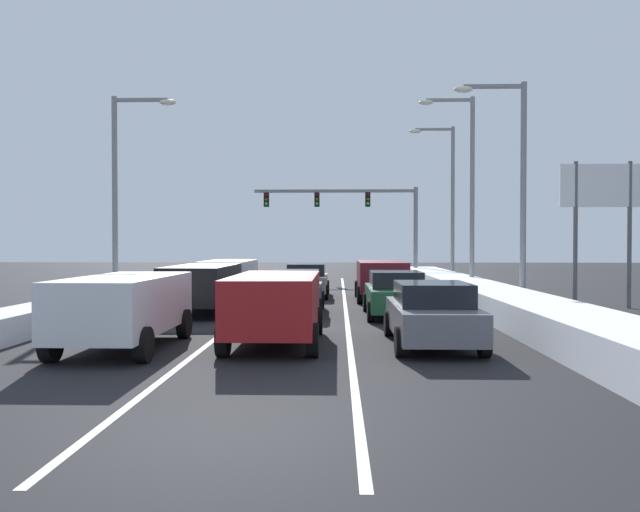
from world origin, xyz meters
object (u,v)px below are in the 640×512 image
(suv_white_left_lane_nearest, at_px, (125,305))
(street_lamp_right_near, at_px, (514,174))
(sedan_tan_center_lane_third, at_px, (307,280))
(traffic_light_gantry, at_px, (358,209))
(suv_maroon_right_lane_third, at_px, (381,276))
(sedan_gray_right_lane_nearest, at_px, (432,314))
(street_lamp_right_mid, at_px, (465,178))
(street_lamp_right_far, at_px, (447,192))
(suv_silver_left_lane_third, at_px, (229,275))
(sedan_green_right_lane_second, at_px, (395,294))
(street_lamp_left_mid, at_px, (123,180))
(roadside_sign_right, at_px, (603,201))
(suv_black_left_lane_second, at_px, (202,284))
(suv_red_center_lane_nearest, at_px, (276,302))
(sedan_navy_center_lane_second, at_px, (294,291))

(suv_white_left_lane_nearest, distance_m, street_lamp_right_near, 15.00)
(sedan_tan_center_lane_third, height_order, traffic_light_gantry, traffic_light_gantry)
(suv_maroon_right_lane_third, distance_m, suv_white_left_lane_nearest, 14.44)
(sedan_gray_right_lane_nearest, xyz_separation_m, traffic_light_gantry, (-0.87, 27.43, 3.97))
(suv_maroon_right_lane_third, height_order, street_lamp_right_mid, street_lamp_right_mid)
(street_lamp_right_far, bearing_deg, suv_silver_left_lane_third, -140.53)
(traffic_light_gantry, distance_m, street_lamp_right_mid, 13.03)
(sedan_green_right_lane_second, xyz_separation_m, street_lamp_left_mid, (-10.70, 4.66, 4.27))
(street_lamp_right_near, distance_m, roadside_sign_right, 3.66)
(sedan_gray_right_lane_nearest, bearing_deg, traffic_light_gantry, 91.81)
(suv_white_left_lane_nearest, height_order, street_lamp_right_far, street_lamp_right_far)
(suv_white_left_lane_nearest, bearing_deg, street_lamp_right_mid, 55.52)
(suv_black_left_lane_second, distance_m, street_lamp_right_mid, 14.51)
(sedan_tan_center_lane_third, xyz_separation_m, suv_white_left_lane_nearest, (-3.48, -14.42, 0.25))
(traffic_light_gantry, xyz_separation_m, street_lamp_right_near, (5.06, -19.06, 0.23))
(sedan_tan_center_lane_third, relative_size, suv_silver_left_lane_third, 0.92)
(suv_red_center_lane_nearest, relative_size, suv_silver_left_lane_third, 1.00)
(suv_silver_left_lane_third, xyz_separation_m, street_lamp_right_mid, (10.91, 2.31, 4.51))
(sedan_navy_center_lane_second, xyz_separation_m, street_lamp_right_far, (7.88, 15.38, 4.69))
(traffic_light_gantry, distance_m, street_lamp_right_near, 19.72)
(street_lamp_right_near, height_order, roadside_sign_right, street_lamp_right_near)
(suv_red_center_lane_nearest, xyz_separation_m, street_lamp_right_mid, (7.55, 15.23, 4.51))
(sedan_navy_center_lane_second, relative_size, street_lamp_left_mid, 0.53)
(suv_silver_left_lane_third, bearing_deg, suv_white_left_lane_nearest, -90.18)
(suv_red_center_lane_nearest, bearing_deg, sedan_green_right_lane_second, 60.41)
(street_lamp_right_near, xyz_separation_m, street_lamp_left_mid, (-15.22, 2.34, 0.07))
(sedan_green_right_lane_second, distance_m, suv_maroon_right_lane_third, 6.09)
(sedan_green_right_lane_second, xyz_separation_m, street_lamp_right_near, (4.52, 2.32, 4.20))
(suv_red_center_lane_nearest, xyz_separation_m, suv_white_left_lane_nearest, (-3.40, -0.71, 0.00))
(sedan_tan_center_lane_third, xyz_separation_m, street_lamp_right_near, (7.84, -5.41, 4.20))
(traffic_light_gantry, bearing_deg, sedan_green_right_lane_second, -88.54)
(roadside_sign_right, bearing_deg, street_lamp_right_far, 104.90)
(suv_silver_left_lane_third, xyz_separation_m, street_lamp_left_mid, (-3.94, -2.28, 4.02))
(suv_maroon_right_lane_third, relative_size, suv_black_left_lane_second, 1.00)
(suv_maroon_right_lane_third, bearing_deg, sedan_navy_center_lane_second, -122.45)
(sedan_green_right_lane_second, height_order, street_lamp_right_mid, street_lamp_right_mid)
(sedan_gray_right_lane_nearest, height_order, suv_silver_left_lane_third, suv_silver_left_lane_third)
(suv_black_left_lane_second, xyz_separation_m, street_lamp_left_mid, (-4.12, 4.06, 4.02))
(sedan_gray_right_lane_nearest, distance_m, roadside_sign_right, 12.25)
(sedan_green_right_lane_second, height_order, street_lamp_right_far, street_lamp_right_far)
(sedan_gray_right_lane_nearest, height_order, suv_red_center_lane_nearest, suv_red_center_lane_nearest)
(suv_maroon_right_lane_third, xyz_separation_m, sedan_tan_center_lane_third, (-3.27, 1.64, -0.25))
(suv_red_center_lane_nearest, height_order, suv_silver_left_lane_third, same)
(sedan_tan_center_lane_third, height_order, street_lamp_right_near, street_lamp_right_near)
(street_lamp_right_mid, bearing_deg, street_lamp_left_mid, -162.82)
(sedan_gray_right_lane_nearest, distance_m, traffic_light_gantry, 27.73)
(roadside_sign_right, bearing_deg, sedan_navy_center_lane_second, -169.46)
(sedan_gray_right_lane_nearest, distance_m, street_lamp_right_near, 10.26)
(suv_red_center_lane_nearest, height_order, street_lamp_left_mid, street_lamp_left_mid)
(suv_red_center_lane_nearest, bearing_deg, suv_white_left_lane_nearest, -168.18)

